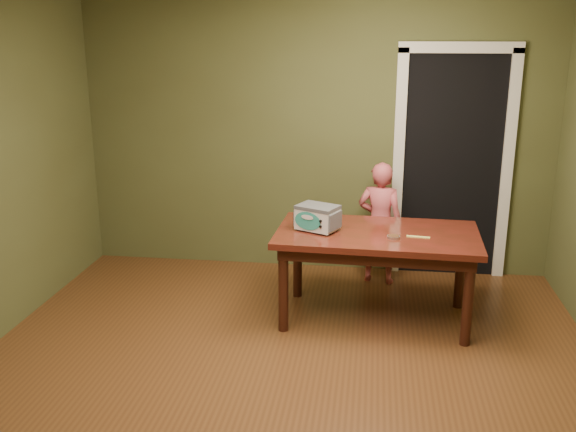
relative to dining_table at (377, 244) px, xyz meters
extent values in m
plane|color=brown|center=(-0.62, -1.33, -0.65)|extent=(5.00, 5.00, 0.00)
cube|color=#4D542D|center=(-0.62, 1.17, 0.65)|extent=(4.50, 0.02, 2.60)
cube|color=black|center=(0.68, 1.47, 0.40)|extent=(0.90, 0.60, 2.10)
cube|color=black|center=(0.68, 1.16, 0.40)|extent=(0.90, 0.02, 2.10)
cube|color=white|center=(0.18, 1.14, 0.40)|extent=(0.10, 0.06, 2.20)
cube|color=white|center=(1.18, 1.14, 0.40)|extent=(0.10, 0.06, 2.20)
cube|color=white|center=(0.68, 1.14, 1.50)|extent=(1.10, 0.06, 0.10)
cube|color=#3D190E|center=(0.00, 0.00, 0.07)|extent=(1.64, 0.96, 0.05)
cube|color=black|center=(0.00, 0.00, 0.00)|extent=(1.51, 0.84, 0.10)
cylinder|color=black|center=(-0.71, -0.32, -0.30)|extent=(0.08, 0.08, 0.70)
cylinder|color=black|center=(-0.69, 0.38, -0.30)|extent=(0.08, 0.08, 0.70)
cylinder|color=black|center=(0.69, -0.38, -0.30)|extent=(0.08, 0.08, 0.70)
cylinder|color=black|center=(0.71, 0.32, -0.30)|extent=(0.08, 0.08, 0.70)
cylinder|color=#4C4F54|center=(-0.63, -0.04, 0.11)|extent=(0.02, 0.02, 0.01)
cylinder|color=#4C4F54|center=(-0.56, 0.11, 0.11)|extent=(0.02, 0.02, 0.01)
cylinder|color=#4C4F54|center=(-0.40, -0.15, 0.11)|extent=(0.02, 0.02, 0.01)
cylinder|color=#4C4F54|center=(-0.33, 0.00, 0.11)|extent=(0.02, 0.02, 0.01)
cube|color=silver|center=(-0.48, -0.02, 0.20)|extent=(0.37, 0.33, 0.17)
cube|color=#4C4F54|center=(-0.48, -0.02, 0.29)|extent=(0.38, 0.34, 0.03)
cube|color=#4C4F54|center=(-0.62, 0.05, 0.20)|extent=(0.10, 0.19, 0.14)
cube|color=#4C4F54|center=(-0.33, -0.09, 0.20)|extent=(0.10, 0.19, 0.14)
ellipsoid|color=teal|center=(-0.55, -0.11, 0.20)|extent=(0.21, 0.11, 0.15)
cylinder|color=black|center=(-0.44, -0.16, 0.22)|extent=(0.02, 0.02, 0.02)
cylinder|color=black|center=(-0.44, -0.16, 0.17)|extent=(0.02, 0.02, 0.02)
cylinder|color=silver|center=(0.12, -0.15, 0.11)|extent=(0.10, 0.10, 0.02)
cylinder|color=#472B17|center=(0.12, -0.15, 0.12)|extent=(0.09, 0.09, 0.01)
cube|color=#F0ED68|center=(0.31, -0.10, 0.10)|extent=(0.18, 0.05, 0.01)
imported|color=#C9525B|center=(0.03, 0.83, -0.07)|extent=(0.47, 0.36, 1.15)
camera|label=1|loc=(-0.06, -4.93, 1.64)|focal=40.00mm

